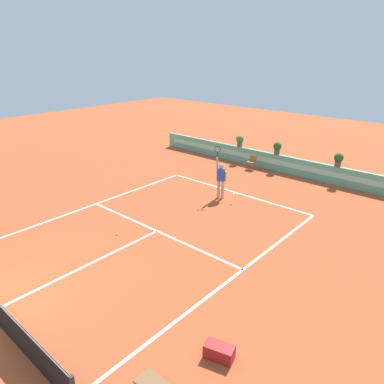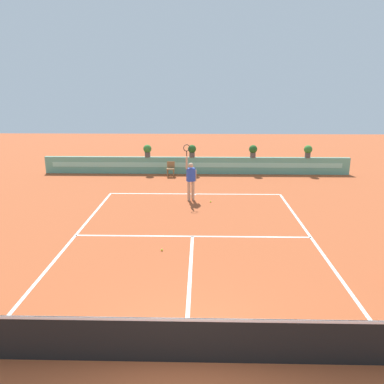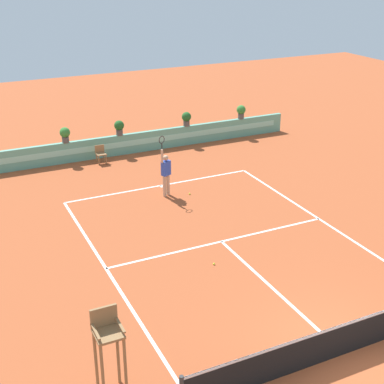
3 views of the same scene
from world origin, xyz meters
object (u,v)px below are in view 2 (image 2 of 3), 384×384
(tennis_ball_near_baseline, at_px, (162,250))
(potted_plant_far_right, at_px, (308,151))
(tennis_player, at_px, (191,178))
(potted_plant_right, at_px, (253,150))
(potted_plant_left, at_px, (147,150))
(tennis_ball_mid_court, at_px, (211,202))
(potted_plant_centre, at_px, (192,150))
(ball_kid_chair, at_px, (171,168))

(tennis_ball_near_baseline, relative_size, potted_plant_far_right, 0.09)
(tennis_player, xyz_separation_m, potted_plant_right, (3.50, 5.57, 0.36))
(potted_plant_far_right, bearing_deg, tennis_player, -140.25)
(potted_plant_right, bearing_deg, tennis_ball_near_baseline, -110.78)
(tennis_player, relative_size, potted_plant_left, 3.57)
(tennis_player, relative_size, potted_plant_right, 3.57)
(potted_plant_left, bearing_deg, potted_plant_far_right, 0.00)
(tennis_ball_near_baseline, height_order, potted_plant_right, potted_plant_right)
(tennis_ball_mid_court, bearing_deg, potted_plant_centre, 99.43)
(potted_plant_far_right, height_order, potted_plant_right, same)
(tennis_player, height_order, potted_plant_far_right, tennis_player)
(tennis_ball_near_baseline, xyz_separation_m, potted_plant_right, (4.27, 11.24, 1.38))
(ball_kid_chair, bearing_deg, tennis_ball_near_baseline, -87.20)
(ball_kid_chair, relative_size, potted_plant_right, 1.17)
(tennis_ball_near_baseline, bearing_deg, tennis_ball_mid_court, 72.67)
(tennis_player, relative_size, potted_plant_centre, 3.57)
(ball_kid_chair, distance_m, tennis_ball_near_baseline, 10.53)
(tennis_player, height_order, tennis_ball_near_baseline, tennis_player)
(tennis_ball_near_baseline, distance_m, tennis_ball_mid_court, 5.61)
(tennis_ball_near_baseline, height_order, potted_plant_left, potted_plant_left)
(tennis_ball_near_baseline, bearing_deg, ball_kid_chair, 92.80)
(tennis_player, xyz_separation_m, potted_plant_centre, (-0.08, 5.57, 0.36))
(ball_kid_chair, distance_m, tennis_ball_mid_court, 5.62)
(tennis_player, bearing_deg, ball_kid_chair, 104.90)
(potted_plant_centre, bearing_deg, potted_plant_right, 0.00)
(tennis_ball_near_baseline, distance_m, potted_plant_centre, 11.35)
(tennis_ball_mid_court, bearing_deg, potted_plant_left, 121.47)
(ball_kid_chair, height_order, potted_plant_centre, potted_plant_centre)
(tennis_player, bearing_deg, tennis_ball_mid_court, -19.64)
(potted_plant_far_right, bearing_deg, potted_plant_right, 180.00)
(potted_plant_left, distance_m, potted_plant_centre, 2.63)
(tennis_player, height_order, potted_plant_centre, tennis_player)
(tennis_player, distance_m, potted_plant_right, 6.58)
(ball_kid_chair, height_order, tennis_ball_near_baseline, ball_kid_chair)
(potted_plant_centre, bearing_deg, potted_plant_far_right, 0.00)
(ball_kid_chair, height_order, potted_plant_left, potted_plant_left)
(tennis_ball_mid_court, xyz_separation_m, potted_plant_right, (2.60, 5.89, 1.38))
(potted_plant_left, distance_m, potted_plant_far_right, 9.39)
(potted_plant_far_right, relative_size, potted_plant_centre, 1.00)
(tennis_ball_near_baseline, distance_m, potted_plant_far_right, 13.56)
(potted_plant_right, bearing_deg, potted_plant_far_right, 0.00)
(potted_plant_left, bearing_deg, tennis_player, -64.09)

